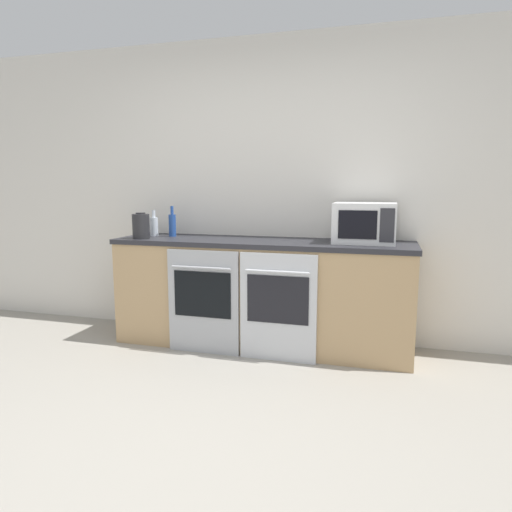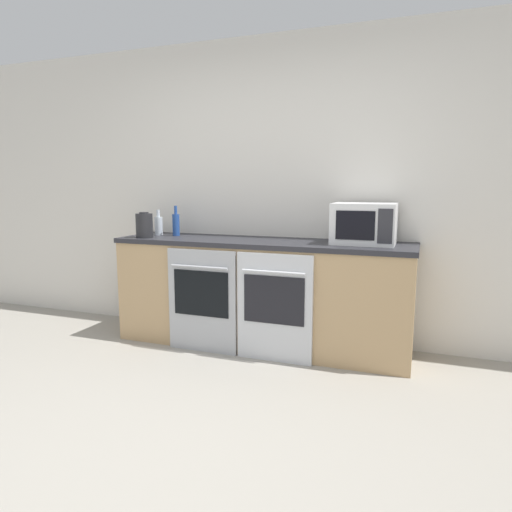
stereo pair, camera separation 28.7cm
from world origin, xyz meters
name	(u,v)px [view 2 (the right image)]	position (x,y,z in m)	size (l,w,h in m)	color
ground_plane	(152,450)	(0.00, 0.00, 0.00)	(16.00, 16.00, 0.00)	gray
wall_back	(274,191)	(0.00, 2.00, 1.30)	(10.00, 0.06, 2.60)	silver
counter_back	(261,293)	(0.00, 1.67, 0.45)	(2.47, 0.61, 0.90)	tan
oven_left	(202,300)	(-0.40, 1.37, 0.43)	(0.60, 0.06, 0.84)	#A8AAAF
oven_right	(274,307)	(0.22, 1.37, 0.43)	(0.60, 0.06, 0.84)	silver
microwave	(364,223)	(0.82, 1.73, 1.06)	(0.47, 0.40, 0.31)	silver
bottle_blue	(176,224)	(-0.83, 1.73, 1.01)	(0.06, 0.06, 0.27)	#234793
bottle_clear	(159,225)	(-1.01, 1.72, 0.99)	(0.07, 0.07, 0.23)	silver
kettle	(144,225)	(-1.01, 1.50, 1.01)	(0.15, 0.15, 0.22)	#232326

